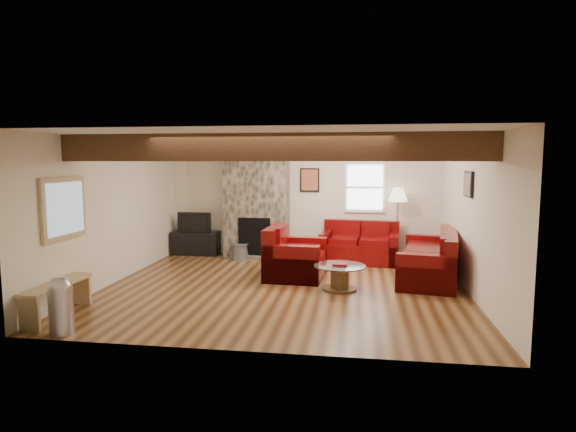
% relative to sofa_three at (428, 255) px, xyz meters
% --- Properties ---
extents(room, '(8.00, 8.00, 8.00)m').
position_rel_sofa_three_xyz_m(room, '(-2.48, -0.99, 0.81)').
color(room, '#4F2E14').
rests_on(room, ground).
extents(floor, '(6.00, 6.00, 0.00)m').
position_rel_sofa_three_xyz_m(floor, '(-2.48, -0.99, -0.44)').
color(floor, '#4F2E14').
rests_on(floor, ground).
extents(oak_beam, '(6.00, 0.36, 0.38)m').
position_rel_sofa_three_xyz_m(oak_beam, '(-2.48, -2.24, 1.87)').
color(oak_beam, '#371F10').
rests_on(oak_beam, room).
extents(chimney_breast, '(1.40, 0.67, 2.50)m').
position_rel_sofa_three_xyz_m(chimney_breast, '(-3.48, 1.51, 0.78)').
color(chimney_breast, '#322D27').
rests_on(chimney_breast, floor).
extents(back_window, '(0.90, 0.08, 1.10)m').
position_rel_sofa_three_xyz_m(back_window, '(-1.13, 1.72, 1.11)').
color(back_window, white).
rests_on(back_window, room).
extents(hatch_window, '(0.08, 1.00, 0.90)m').
position_rel_sofa_three_xyz_m(hatch_window, '(-5.44, -2.49, 1.01)').
color(hatch_window, tan).
rests_on(hatch_window, room).
extents(ceiling_dome, '(0.40, 0.40, 0.18)m').
position_rel_sofa_three_xyz_m(ceiling_dome, '(-1.58, -0.09, 2.00)').
color(ceiling_dome, '#F2E7CE').
rests_on(ceiling_dome, room).
extents(artwork_back, '(0.42, 0.06, 0.52)m').
position_rel_sofa_three_xyz_m(artwork_back, '(-2.33, 1.72, 1.26)').
color(artwork_back, black).
rests_on(artwork_back, room).
extents(artwork_right, '(0.06, 0.55, 0.42)m').
position_rel_sofa_three_xyz_m(artwork_right, '(0.48, -0.69, 1.31)').
color(artwork_right, black).
rests_on(artwork_right, room).
extents(sofa_three, '(1.31, 2.39, 0.88)m').
position_rel_sofa_three_xyz_m(sofa_three, '(0.00, 0.00, 0.00)').
color(sofa_three, '#4A0505').
rests_on(sofa_three, floor).
extents(loveseat, '(1.68, 1.07, 0.85)m').
position_rel_sofa_three_xyz_m(loveseat, '(-1.22, 1.24, -0.01)').
color(loveseat, '#4A0505').
rests_on(loveseat, floor).
extents(armchair_red, '(1.07, 1.20, 0.93)m').
position_rel_sofa_three_xyz_m(armchair_red, '(-2.38, -0.27, 0.03)').
color(armchair_red, '#4A0505').
rests_on(armchair_red, floor).
extents(coffee_table, '(0.85, 0.85, 0.44)m').
position_rel_sofa_three_xyz_m(coffee_table, '(-1.55, -1.00, -0.23)').
color(coffee_table, '#442B16').
rests_on(coffee_table, floor).
extents(tv_cabinet, '(1.06, 0.42, 0.53)m').
position_rel_sofa_three_xyz_m(tv_cabinet, '(-4.90, 1.54, -0.17)').
color(tv_cabinet, black).
rests_on(tv_cabinet, floor).
extents(television, '(0.77, 0.10, 0.44)m').
position_rel_sofa_three_xyz_m(television, '(-4.90, 1.54, 0.31)').
color(television, black).
rests_on(television, tv_cabinet).
extents(floor_lamp, '(0.40, 0.40, 1.56)m').
position_rel_sofa_three_xyz_m(floor_lamp, '(-0.44, 1.46, 0.89)').
color(floor_lamp, '#A69045').
rests_on(floor_lamp, floor).
extents(pine_bench, '(0.29, 1.26, 0.47)m').
position_rel_sofa_three_xyz_m(pine_bench, '(-5.31, -2.94, -0.20)').
color(pine_bench, tan).
rests_on(pine_bench, floor).
extents(pedal_bin, '(0.37, 0.37, 0.72)m').
position_rel_sofa_three_xyz_m(pedal_bin, '(-4.86, -3.54, -0.08)').
color(pedal_bin, '#B3B3B8').
rests_on(pedal_bin, floor).
extents(coal_bucket, '(0.37, 0.37, 0.35)m').
position_rel_sofa_three_xyz_m(coal_bucket, '(-3.77, 1.13, -0.26)').
color(coal_bucket, slate).
rests_on(coal_bucket, floor).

